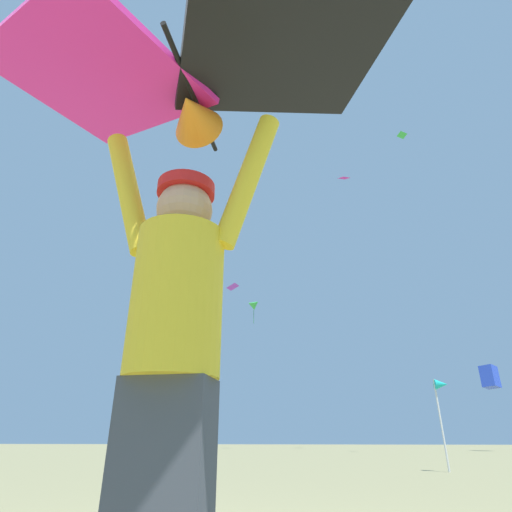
# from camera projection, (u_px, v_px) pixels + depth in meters

# --- Properties ---
(kite_flyer_person) EXTENTS (0.81, 0.35, 1.92)m
(kite_flyer_person) POSITION_uv_depth(u_px,v_px,m) (174.00, 345.00, 1.46)
(kite_flyer_person) COLOR #424751
(kite_flyer_person) RESTS_ON ground
(held_stunt_kite) EXTENTS (2.08, 1.12, 0.43)m
(held_stunt_kite) POSITION_uv_depth(u_px,v_px,m) (189.00, 74.00, 1.89)
(held_stunt_kite) COLOR black
(distant_kite_green_overhead_distant) EXTENTS (0.58, 0.60, 0.22)m
(distant_kite_green_overhead_distant) POSITION_uv_depth(u_px,v_px,m) (402.00, 135.00, 24.89)
(distant_kite_green_overhead_distant) COLOR green
(distant_kite_purple_low_right) EXTENTS (0.92, 0.98, 0.46)m
(distant_kite_purple_low_right) POSITION_uv_depth(u_px,v_px,m) (232.00, 286.00, 28.36)
(distant_kite_purple_low_right) COLOR purple
(distant_kite_magenta_high_right) EXTENTS (0.93, 0.87, 0.47)m
(distant_kite_magenta_high_right) POSITION_uv_depth(u_px,v_px,m) (344.00, 178.00, 35.03)
(distant_kite_magenta_high_right) COLOR #DB2393
(distant_kite_blue_mid_left) EXTENTS (1.20, 1.26, 1.40)m
(distant_kite_blue_mid_left) POSITION_uv_depth(u_px,v_px,m) (490.00, 377.00, 25.15)
(distant_kite_blue_mid_left) COLOR blue
(distant_kite_black_low_left) EXTENTS (0.56, 0.55, 0.22)m
(distant_kite_black_low_left) POSITION_uv_depth(u_px,v_px,m) (220.00, 77.00, 18.54)
(distant_kite_black_low_left) COLOR black
(distant_kite_green_far_center) EXTENTS (1.15, 1.25, 1.94)m
(distant_kite_green_far_center) POSITION_uv_depth(u_px,v_px,m) (254.00, 306.00, 33.11)
(distant_kite_green_far_center) COLOR green
(marker_flag) EXTENTS (0.30, 0.24, 1.88)m
(marker_flag) POSITION_uv_depth(u_px,v_px,m) (441.00, 390.00, 9.17)
(marker_flag) COLOR silver
(marker_flag) RESTS_ON ground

